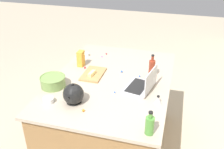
# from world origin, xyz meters

# --- Properties ---
(ground_plane) EXTENTS (12.00, 12.00, 0.00)m
(ground_plane) POSITION_xyz_m (0.00, 0.00, 0.00)
(ground_plane) COLOR #B7A88E
(island_counter) EXTENTS (1.60, 1.14, 0.90)m
(island_counter) POSITION_xyz_m (0.00, 0.00, 0.45)
(island_counter) COLOR olive
(island_counter) RESTS_ON ground
(laptop) EXTENTS (0.35, 0.29, 0.22)m
(laptop) POSITION_xyz_m (0.11, 0.32, 0.95)
(laptop) COLOR #B7B7BC
(laptop) RESTS_ON island_counter
(mixing_bowl_large) EXTENTS (0.24, 0.24, 0.10)m
(mixing_bowl_large) POSITION_xyz_m (0.28, -0.50, 0.95)
(mixing_bowl_large) COLOR #72934C
(mixing_bowl_large) RESTS_ON island_counter
(bottle_olive) EXTENTS (0.07, 0.07, 0.19)m
(bottle_olive) POSITION_xyz_m (0.70, 0.47, 0.98)
(bottle_olive) COLOR #4C8C38
(bottle_olive) RESTS_ON island_counter
(bottle_soy) EXTENTS (0.06, 0.06, 0.24)m
(bottle_soy) POSITION_xyz_m (-0.15, 0.37, 1.00)
(bottle_soy) COLOR maroon
(bottle_soy) RESTS_ON island_counter
(kettle) EXTENTS (0.21, 0.18, 0.20)m
(kettle) POSITION_xyz_m (0.48, -0.21, 0.98)
(kettle) COLOR black
(kettle) RESTS_ON island_counter
(cutting_board) EXTENTS (0.32, 0.20, 0.02)m
(cutting_board) POSITION_xyz_m (-0.03, -0.21, 0.91)
(cutting_board) COLOR #AD7F4C
(cutting_board) RESTS_ON island_counter
(butter_stick_left) EXTENTS (0.11, 0.05, 0.04)m
(butter_stick_left) POSITION_xyz_m (0.01, -0.21, 0.94)
(butter_stick_left) COLOR #F4E58C
(butter_stick_left) RESTS_ON cutting_board
(ramekin_small) EXTENTS (0.09, 0.09, 0.05)m
(ramekin_small) POSITION_xyz_m (0.54, -0.41, 0.92)
(ramekin_small) COLOR white
(ramekin_small) RESTS_ON island_counter
(ramekin_medium) EXTENTS (0.07, 0.07, 0.04)m
(ramekin_medium) POSITION_xyz_m (-0.45, -0.44, 0.92)
(ramekin_medium) COLOR white
(ramekin_medium) RESTS_ON island_counter
(kitchen_timer) EXTENTS (0.07, 0.07, 0.08)m
(kitchen_timer) POSITION_xyz_m (0.30, 0.49, 0.94)
(kitchen_timer) COLOR #B2B2B7
(kitchen_timer) RESTS_ON island_counter
(candy_bag) EXTENTS (0.09, 0.06, 0.17)m
(candy_bag) POSITION_xyz_m (-0.20, -0.41, 0.99)
(candy_bag) COLOR gold
(candy_bag) RESTS_ON island_counter
(candy_0) EXTENTS (0.02, 0.02, 0.02)m
(candy_0) POSITION_xyz_m (-0.56, -0.23, 0.91)
(candy_0) COLOR red
(candy_0) RESTS_ON island_counter
(candy_1) EXTENTS (0.02, 0.02, 0.02)m
(candy_1) POSITION_xyz_m (0.24, 0.09, 0.91)
(candy_1) COLOR blue
(candy_1) RESTS_ON island_counter
(candy_2) EXTENTS (0.02, 0.02, 0.02)m
(candy_2) POSITION_xyz_m (-0.47, -0.25, 0.91)
(candy_2) COLOR #CC3399
(candy_2) RESTS_ON island_counter
(candy_3) EXTENTS (0.02, 0.02, 0.02)m
(candy_3) POSITION_xyz_m (-0.14, -0.34, 0.91)
(candy_3) COLOR red
(candy_3) RESTS_ON island_counter
(candy_4) EXTENTS (0.02, 0.02, 0.02)m
(candy_4) POSITION_xyz_m (-0.16, 0.06, 0.91)
(candy_4) COLOR blue
(candy_4) RESTS_ON island_counter
(candy_5) EXTENTS (0.02, 0.02, 0.02)m
(candy_5) POSITION_xyz_m (0.58, -0.08, 0.91)
(candy_5) COLOR orange
(candy_5) RESTS_ON island_counter
(candy_6) EXTENTS (0.02, 0.02, 0.02)m
(candy_6) POSITION_xyz_m (-0.12, 0.26, 0.91)
(candy_6) COLOR blue
(candy_6) RESTS_ON island_counter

